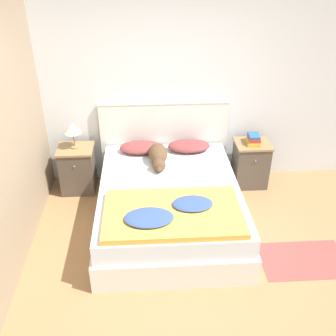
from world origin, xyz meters
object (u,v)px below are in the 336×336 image
object	(u,v)px
book_stack	(254,139)
pillow_left	(141,147)
nightstand_left	(78,169)
nightstand_right	(251,164)
dog	(158,156)
table_lamp	(73,129)
pillow_right	(189,146)
bed	(169,205)

from	to	relation	value
book_stack	pillow_left	bearing A→B (deg)	179.58
nightstand_left	nightstand_right	bearing A→B (deg)	0.00
pillow_left	book_stack	size ratio (longest dim) A/B	2.21
nightstand_right	book_stack	bearing A→B (deg)	-91.57
nightstand_left	dog	size ratio (longest dim) A/B	0.98
dog	table_lamp	bearing A→B (deg)	163.68
nightstand_right	book_stack	distance (m)	0.37
dog	table_lamp	size ratio (longest dim) A/B	1.87
nightstand_right	pillow_right	xyz separation A→B (m)	(-0.84, 0.01, 0.29)
nightstand_right	dog	distance (m)	1.33
dog	book_stack	world-z (taller)	book_stack
book_stack	table_lamp	bearing A→B (deg)	179.43
pillow_left	dog	distance (m)	0.37
table_lamp	pillow_right	bearing A→B (deg)	-0.49
book_stack	bed	bearing A→B (deg)	-145.07
pillow_left	pillow_right	world-z (taller)	same
pillow_left	pillow_right	bearing A→B (deg)	0.00
bed	nightstand_right	world-z (taller)	nightstand_right
bed	dog	size ratio (longest dim) A/B	3.24
bed	nightstand_right	bearing A→B (deg)	35.06
dog	pillow_right	bearing A→B (deg)	35.74
dog	table_lamp	world-z (taller)	table_lamp
nightstand_right	nightstand_left	bearing A→B (deg)	180.00
book_stack	pillow_right	bearing A→B (deg)	179.27
nightstand_left	book_stack	size ratio (longest dim) A/B	2.51
table_lamp	book_stack	bearing A→B (deg)	-0.57
book_stack	dog	bearing A→B (deg)	-167.17
nightstand_left	nightstand_right	world-z (taller)	same
table_lamp	pillow_left	bearing A→B (deg)	-0.85
nightstand_left	pillow_right	xyz separation A→B (m)	(1.47, 0.01, 0.29)
dog	nightstand_right	bearing A→B (deg)	13.00
bed	pillow_right	xyz separation A→B (m)	(0.31, 0.82, 0.34)
bed	pillow_right	bearing A→B (deg)	69.10
pillow_left	book_stack	distance (m)	1.47
nightstand_left	table_lamp	xyz separation A→B (m)	(0.00, 0.02, 0.57)
pillow_left	book_stack	bearing A→B (deg)	-0.42
bed	pillow_left	size ratio (longest dim) A/B	3.75
nightstand_right	dog	size ratio (longest dim) A/B	0.98
pillow_left	table_lamp	distance (m)	0.89
pillow_left	pillow_right	distance (m)	0.62
table_lamp	dog	bearing A→B (deg)	-16.32
nightstand_left	dog	world-z (taller)	dog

